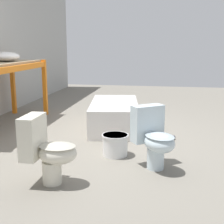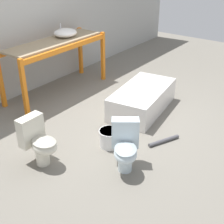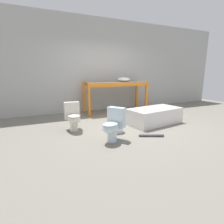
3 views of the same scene
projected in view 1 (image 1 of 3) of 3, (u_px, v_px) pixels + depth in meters
ground_plane at (85, 140)px, 4.40m from camera, size 12.00×12.00×0.00m
sink_basin at (6, 57)px, 5.13m from camera, size 0.46×0.43×0.24m
bathtub_main at (114, 113)px, 5.01m from camera, size 1.55×0.94×0.42m
toilet_near at (47, 149)px, 2.97m from camera, size 0.36×0.51×0.67m
toilet_far at (154, 137)px, 3.37m from camera, size 0.60×0.56×0.67m
bucket_white at (115, 144)px, 3.78m from camera, size 0.32×0.32×0.26m
loose_pipe at (166, 142)px, 4.23m from camera, size 0.51×0.28×0.06m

